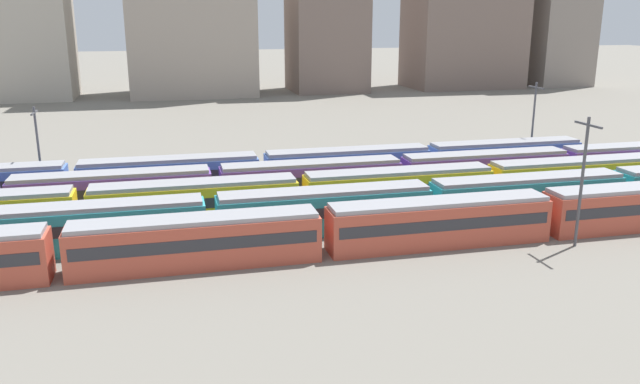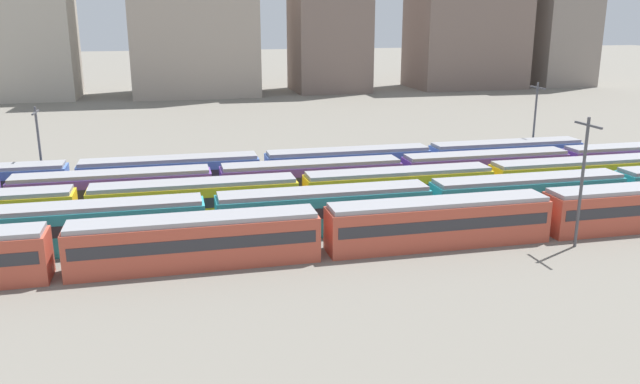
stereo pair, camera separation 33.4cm
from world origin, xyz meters
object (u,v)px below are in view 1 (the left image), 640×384
at_px(train_track_2, 301,195).
at_px(train_track_1, 430,203).
at_px(catenary_pole_3, 38,145).
at_px(train_track_0, 546,214).
at_px(train_track_3, 401,174).
at_px(catenary_pole_0, 582,176).
at_px(train_track_4, 262,170).
at_px(catenary_pole_1, 533,120).

bearing_deg(train_track_2, train_track_1, -26.53).
bearing_deg(catenary_pole_3, train_track_2, -29.10).
xyz_separation_m(train_track_0, train_track_2, (-18.44, 10.40, 0.00)).
relative_size(train_track_2, train_track_3, 0.66).
bearing_deg(catenary_pole_0, train_track_4, 132.27).
distance_m(train_track_1, train_track_4, 19.95).
relative_size(catenary_pole_1, catenary_pole_3, 1.12).
bearing_deg(catenary_pole_0, train_track_0, 109.64).
distance_m(train_track_0, catenary_pole_3, 49.01).
height_order(train_track_1, catenary_pole_1, catenary_pole_1).
bearing_deg(catenary_pole_3, train_track_4, -7.91).
bearing_deg(train_track_3, train_track_2, -155.95).
bearing_deg(train_track_2, catenary_pole_1, 23.17).
height_order(train_track_4, catenary_pole_3, catenary_pole_3).
relative_size(train_track_3, catenary_pole_0, 10.92).
bearing_deg(train_track_4, train_track_2, -79.04).
bearing_deg(train_track_2, train_track_4, 100.96).
relative_size(train_track_2, catenary_pole_1, 7.46).
xyz_separation_m(train_track_3, train_track_4, (-13.66, 5.20, 0.00)).
bearing_deg(train_track_1, train_track_3, 83.24).
xyz_separation_m(train_track_0, catenary_pole_3, (-42.68, 23.89, 3.09)).
xyz_separation_m(train_track_2, catenary_pole_3, (-24.24, 13.49, 3.09)).
distance_m(train_track_3, catenary_pole_0, 20.35).
height_order(train_track_0, train_track_4, same).
relative_size(train_track_0, catenary_pole_0, 10.92).
bearing_deg(catenary_pole_3, train_track_3, -13.01).
distance_m(train_track_0, train_track_3, 17.01).
distance_m(catenary_pole_0, catenary_pole_1, 29.39).
relative_size(train_track_4, catenary_pole_3, 8.37).
xyz_separation_m(train_track_3, catenary_pole_3, (-35.89, 8.29, 3.09)).
height_order(train_track_3, train_track_4, same).
bearing_deg(catenary_pole_1, train_track_3, -157.34).
distance_m(train_track_0, train_track_4, 29.17).
xyz_separation_m(train_track_2, train_track_3, (11.65, 5.20, 0.00)).
height_order(train_track_0, catenary_pole_1, catenary_pole_1).
relative_size(train_track_0, train_track_1, 1.00).
bearing_deg(train_track_4, catenary_pole_0, -47.73).
bearing_deg(catenary_pole_1, train_track_2, -156.83).
xyz_separation_m(train_track_2, catenary_pole_0, (19.44, -13.21, 3.80)).
bearing_deg(train_track_2, catenary_pole_0, -34.19).
xyz_separation_m(train_track_1, catenary_pole_3, (-34.66, 18.69, 3.09)).
bearing_deg(catenary_pole_1, train_track_1, -138.54).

